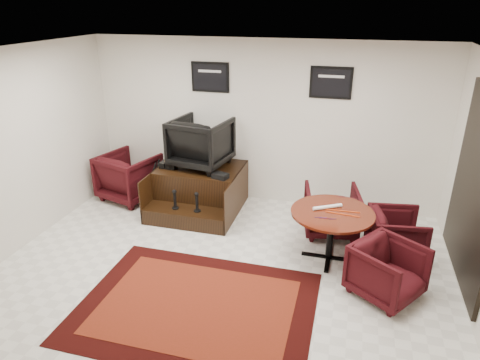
% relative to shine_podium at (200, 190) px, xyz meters
% --- Properties ---
extents(ground, '(6.00, 6.00, 0.00)m').
position_rel_shine_podium_xyz_m(ground, '(0.93, -1.86, -0.34)').
color(ground, white).
rests_on(ground, ground).
extents(room_shell, '(6.02, 5.02, 2.81)m').
position_rel_shine_podium_xyz_m(room_shell, '(1.34, -1.73, 1.45)').
color(room_shell, silver).
rests_on(room_shell, ground).
extents(area_rug, '(2.74, 2.06, 0.01)m').
position_rel_shine_podium_xyz_m(area_rug, '(0.86, -2.49, -0.33)').
color(area_rug, black).
rests_on(area_rug, ground).
extents(shine_podium, '(1.41, 1.45, 0.73)m').
position_rel_shine_podium_xyz_m(shine_podium, '(0.00, 0.00, 0.00)').
color(shine_podium, black).
rests_on(shine_podium, ground).
extents(shine_chair, '(1.01, 0.96, 0.91)m').
position_rel_shine_podium_xyz_m(shine_chair, '(0.00, 0.15, 0.85)').
color(shine_chair, black).
rests_on(shine_chair, shine_podium).
extents(shoes_pair, '(0.24, 0.29, 0.10)m').
position_rel_shine_podium_xyz_m(shoes_pair, '(-0.53, -0.05, 0.44)').
color(shoes_pair, black).
rests_on(shoes_pair, shine_podium).
extents(polish_kit, '(0.28, 0.23, 0.08)m').
position_rel_shine_podium_xyz_m(polish_kit, '(0.48, -0.30, 0.43)').
color(polish_kit, black).
rests_on(polish_kit, shine_podium).
extents(umbrella_black, '(0.31, 0.12, 0.84)m').
position_rel_shine_podium_xyz_m(umbrella_black, '(-0.86, -0.12, 0.08)').
color(umbrella_black, black).
rests_on(umbrella_black, ground).
extents(umbrella_hooked, '(0.33, 0.12, 0.88)m').
position_rel_shine_podium_xyz_m(umbrella_hooked, '(-0.83, -0.06, 0.10)').
color(umbrella_hooked, black).
rests_on(umbrella_hooked, ground).
extents(armchair_side, '(1.10, 1.06, 0.93)m').
position_rel_shine_podium_xyz_m(armchair_side, '(-1.36, 0.05, 0.13)').
color(armchair_side, black).
rests_on(armchair_side, ground).
extents(meeting_table, '(1.12, 1.12, 0.73)m').
position_rel_shine_podium_xyz_m(meeting_table, '(2.28, -1.03, 0.31)').
color(meeting_table, '#411609').
rests_on(meeting_table, ground).
extents(table_chair_back, '(0.91, 0.87, 0.81)m').
position_rel_shine_podium_xyz_m(table_chair_back, '(2.24, -0.27, 0.07)').
color(table_chair_back, black).
rests_on(table_chair_back, ground).
extents(table_chair_window, '(0.77, 0.81, 0.73)m').
position_rel_shine_podium_xyz_m(table_chair_window, '(3.17, -0.70, 0.03)').
color(table_chair_window, black).
rests_on(table_chair_window, ground).
extents(table_chair_corner, '(0.98, 1.00, 0.75)m').
position_rel_shine_podium_xyz_m(table_chair_corner, '(3.01, -1.66, 0.04)').
color(table_chair_corner, black).
rests_on(table_chair_corner, ground).
extents(paper_roll, '(0.39, 0.26, 0.05)m').
position_rel_shine_podium_xyz_m(paper_roll, '(2.21, -0.95, 0.42)').
color(paper_roll, white).
rests_on(paper_roll, meeting_table).
extents(table_clutter, '(0.57, 0.31, 0.01)m').
position_rel_shine_podium_xyz_m(table_clutter, '(2.38, -1.06, 0.40)').
color(table_clutter, '#E4410C').
rests_on(table_clutter, meeting_table).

